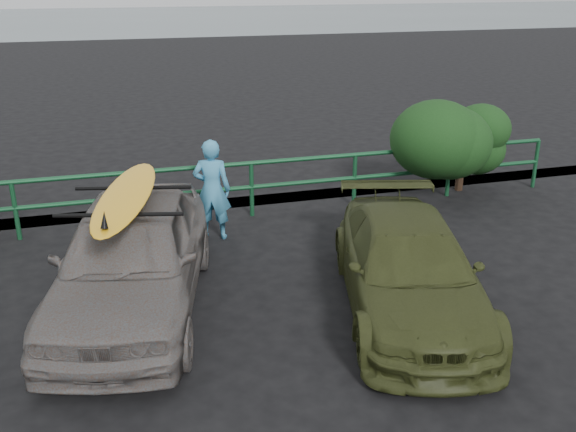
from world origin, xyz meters
name	(u,v)px	position (x,y,z in m)	size (l,w,h in m)	color
ground	(268,379)	(0.00, 0.00, 0.00)	(80.00, 80.00, 0.00)	black
ocean	(109,20)	(0.00, 60.00, 0.00)	(200.00, 200.00, 0.00)	slate
guardrail	(197,194)	(0.00, 5.00, 0.52)	(14.00, 0.08, 1.04)	#154B29
shrub_right	(439,135)	(5.00, 5.50, 1.13)	(3.20, 2.40, 2.26)	#173B15
sedan	(132,257)	(-1.28, 2.04, 0.75)	(1.77, 4.39, 1.50)	#68605C
olive_vehicle	(409,268)	(2.16, 1.01, 0.60)	(1.68, 4.12, 1.20)	#3A401C
man	(212,190)	(0.14, 4.18, 0.85)	(0.62, 0.41, 1.69)	#429AC7
roof_rack	(127,201)	(-1.28, 2.04, 1.52)	(1.52, 1.06, 0.05)	black
surfboard	(126,195)	(-1.28, 2.04, 1.59)	(0.59, 2.86, 0.08)	yellow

